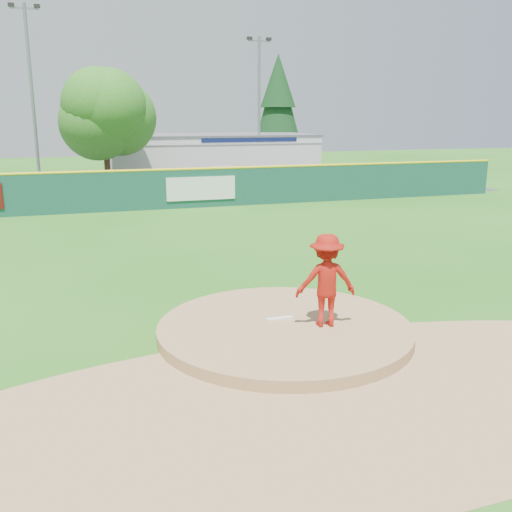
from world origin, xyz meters
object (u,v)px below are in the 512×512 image
object	(u,v)px
pitcher	(326,280)
conifer_tree	(278,105)
van	(229,178)
light_pole_left	(32,92)
pool_building_grp	(209,156)
deciduous_tree	(104,117)
light_pole_right	(259,103)

from	to	relation	value
pitcher	conifer_tree	distance (m)	38.54
van	light_pole_left	distance (m)	12.87
van	pool_building_grp	size ratio (longest dim) A/B	0.37
deciduous_tree	pool_building_grp	bearing A→B (deg)	41.16
conifer_tree	light_pole_right	bearing A→B (deg)	-119.74
deciduous_tree	light_pole_left	world-z (taller)	light_pole_left
pitcher	light_pole_left	xyz separation A→B (m)	(-6.81, 27.31, 4.80)
van	pool_building_grp	bearing A→B (deg)	12.02
pitcher	pool_building_grp	xyz separation A→B (m)	(5.19, 32.31, 0.42)
pitcher	pool_building_grp	distance (m)	32.72
pitcher	light_pole_left	bearing A→B (deg)	-65.37
pool_building_grp	light_pole_right	distance (m)	5.75
van	light_pole_right	bearing A→B (deg)	-20.40
pool_building_grp	light_pole_left	world-z (taller)	light_pole_left
pool_building_grp	conifer_tree	xyz separation A→B (m)	(7.00, 4.01, 3.88)
pool_building_grp	deciduous_tree	bearing A→B (deg)	-138.84
van	pool_building_grp	world-z (taller)	pool_building_grp
conifer_tree	light_pole_left	world-z (taller)	light_pole_left
light_pole_right	deciduous_tree	bearing A→B (deg)	-160.02
light_pole_left	light_pole_right	xyz separation A→B (m)	(15.00, 2.00, -0.51)
pitcher	deciduous_tree	distance (m)	25.68
van	light_pole_right	world-z (taller)	light_pole_right
pool_building_grp	deciduous_tree	world-z (taller)	deciduous_tree
pool_building_grp	deciduous_tree	size ratio (longest dim) A/B	2.07
pitcher	light_pole_right	bearing A→B (deg)	-94.98
van	pool_building_grp	distance (m)	7.87
deciduous_tree	van	bearing A→B (deg)	-6.22
pool_building_grp	light_pole_right	bearing A→B (deg)	-44.95
pool_building_grp	light_pole_left	xyz separation A→B (m)	(-12.00, -4.99, 4.39)
pitcher	conifer_tree	size ratio (longest dim) A/B	0.21
conifer_tree	light_pole_right	size ratio (longest dim) A/B	0.95
light_pole_left	light_pole_right	size ratio (longest dim) A/B	1.10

